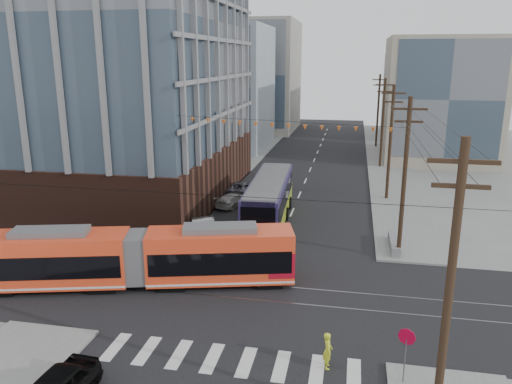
# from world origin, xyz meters

# --- Properties ---
(ground) EXTENTS (160.00, 160.00, 0.00)m
(ground) POSITION_xyz_m (0.00, 0.00, 0.00)
(ground) COLOR slate
(office_building) EXTENTS (30.00, 25.00, 28.60)m
(office_building) POSITION_xyz_m (-22.00, 23.00, 14.30)
(office_building) COLOR #381E16
(office_building) RESTS_ON ground
(bg_bldg_nw_near) EXTENTS (18.00, 16.00, 18.00)m
(bg_bldg_nw_near) POSITION_xyz_m (-17.00, 52.00, 9.00)
(bg_bldg_nw_near) COLOR #8C99A5
(bg_bldg_nw_near) RESTS_ON ground
(bg_bldg_ne_near) EXTENTS (14.00, 14.00, 16.00)m
(bg_bldg_ne_near) POSITION_xyz_m (16.00, 48.00, 8.00)
(bg_bldg_ne_near) COLOR gray
(bg_bldg_ne_near) RESTS_ON ground
(bg_bldg_nw_far) EXTENTS (16.00, 18.00, 20.00)m
(bg_bldg_nw_far) POSITION_xyz_m (-14.00, 72.00, 10.00)
(bg_bldg_nw_far) COLOR gray
(bg_bldg_nw_far) RESTS_ON ground
(bg_bldg_ne_far) EXTENTS (16.00, 16.00, 14.00)m
(bg_bldg_ne_far) POSITION_xyz_m (18.00, 68.00, 7.00)
(bg_bldg_ne_far) COLOR #8C99A5
(bg_bldg_ne_far) RESTS_ON ground
(utility_pole_near) EXTENTS (0.30, 0.30, 11.00)m
(utility_pole_near) POSITION_xyz_m (8.50, -6.00, 5.50)
(utility_pole_near) COLOR black
(utility_pole_near) RESTS_ON ground
(utility_pole_far) EXTENTS (0.30, 0.30, 11.00)m
(utility_pole_far) POSITION_xyz_m (8.50, 56.00, 5.50)
(utility_pole_far) COLOR black
(utility_pole_far) RESTS_ON ground
(streetcar) EXTENTS (18.66, 7.31, 3.59)m
(streetcar) POSITION_xyz_m (-7.24, 3.48, 1.79)
(streetcar) COLOR #F34420
(streetcar) RESTS_ON ground
(city_bus) EXTENTS (3.57, 13.48, 3.78)m
(city_bus) POSITION_xyz_m (-1.61, 17.13, 1.89)
(city_bus) COLOR #29214C
(city_bus) RESTS_ON ground
(parked_car_silver) EXTENTS (3.39, 5.15, 1.60)m
(parked_car_silver) POSITION_xyz_m (-6.03, 12.57, 0.80)
(parked_car_silver) COLOR #96989A
(parked_car_silver) RESTS_ON ground
(parked_car_white) EXTENTS (3.10, 4.55, 1.22)m
(parked_car_white) POSITION_xyz_m (-5.59, 20.84, 0.61)
(parked_car_white) COLOR #BEBEBE
(parked_car_white) RESTS_ON ground
(parked_car_grey) EXTENTS (2.22, 4.66, 1.28)m
(parked_car_grey) POSITION_xyz_m (-5.88, 25.33, 0.64)
(parked_car_grey) COLOR slate
(parked_car_grey) RESTS_ON ground
(pedestrian) EXTENTS (0.48, 0.67, 1.72)m
(pedestrian) POSITION_xyz_m (4.42, -2.67, 0.86)
(pedestrian) COLOR #CDDA27
(pedestrian) RESTS_ON ground
(stop_sign) EXTENTS (0.98, 0.98, 2.46)m
(stop_sign) POSITION_xyz_m (7.63, -3.26, 1.23)
(stop_sign) COLOR #B5062B
(stop_sign) RESTS_ON ground
(jersey_barrier) EXTENTS (0.93, 4.00, 0.80)m
(jersey_barrier) POSITION_xyz_m (8.30, 12.52, 0.40)
(jersey_barrier) COLOR #5D5F63
(jersey_barrier) RESTS_ON ground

